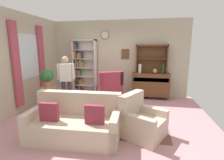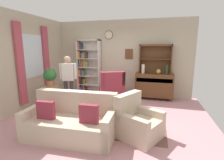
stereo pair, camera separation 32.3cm
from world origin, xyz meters
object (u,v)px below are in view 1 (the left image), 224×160
(person_reading, at_px, (66,78))
(potted_plant_large, at_px, (47,77))
(armchair_floral, at_px, (142,122))
(wingback_chair, at_px, (110,91))
(sideboard_hutch, at_px, (152,55))
(bottle_wine, at_px, (163,69))
(plant_stand, at_px, (48,96))
(coffee_table, at_px, (86,108))
(vase_round, at_px, (155,71))
(bookshelf, at_px, (83,68))
(vase_tall, at_px, (140,69))
(sideboard, at_px, (150,84))
(couch_floral, at_px, (75,123))
(book_stack, at_px, (85,104))

(person_reading, bearing_deg, potted_plant_large, -156.48)
(armchair_floral, distance_m, wingback_chair, 2.35)
(sideboard_hutch, height_order, bottle_wine, sideboard_hutch)
(bottle_wine, relative_size, plant_stand, 0.47)
(sideboard_hutch, bearing_deg, coffee_table, -124.27)
(wingback_chair, relative_size, potted_plant_large, 2.04)
(armchair_floral, distance_m, person_reading, 2.70)
(vase_round, xyz_separation_m, coffee_table, (-1.76, -2.22, -0.65))
(bookshelf, xyz_separation_m, vase_tall, (2.17, -0.16, 0.05))
(sideboard_hutch, relative_size, potted_plant_large, 2.13)
(plant_stand, bearing_deg, sideboard, 29.28)
(couch_floral, bearing_deg, sideboard_hutch, 63.52)
(vase_round, relative_size, book_stack, 0.92)
(sideboard_hutch, relative_size, couch_floral, 0.60)
(couch_floral, xyz_separation_m, potted_plant_large, (-1.45, 1.44, 0.66))
(book_stack, bearing_deg, couch_floral, -85.10)
(person_reading, xyz_separation_m, coffee_table, (0.91, -0.87, -0.55))
(couch_floral, distance_m, plant_stand, 1.99)
(sideboard_hutch, distance_m, potted_plant_large, 3.54)
(wingback_chair, bearing_deg, sideboard, 25.65)
(bottle_wine, distance_m, coffee_table, 3.07)
(sideboard_hutch, bearing_deg, vase_round, -53.52)
(sideboard_hutch, distance_m, plant_stand, 3.69)
(sideboard_hutch, height_order, wingback_chair, sideboard_hutch)
(person_reading, height_order, coffee_table, person_reading)
(vase_tall, bearing_deg, sideboard_hutch, 25.89)
(sideboard, relative_size, vase_round, 7.65)
(sideboard, bearing_deg, armchair_floral, -95.57)
(sideboard, bearing_deg, bookshelf, 178.13)
(sideboard, distance_m, book_stack, 2.84)
(vase_tall, xyz_separation_m, wingback_chair, (-0.98, -0.58, -0.70))
(vase_round, relative_size, coffee_table, 0.21)
(bookshelf, bearing_deg, book_stack, -69.17)
(vase_tall, xyz_separation_m, armchair_floral, (0.12, -2.65, -0.79))
(sideboard_hutch, height_order, armchair_floral, sideboard_hutch)
(sideboard_hutch, xyz_separation_m, wingback_chair, (-1.37, -0.77, -1.18))
(bottle_wine, height_order, book_stack, bottle_wine)
(vase_round, relative_size, person_reading, 0.11)
(sideboard, distance_m, vase_tall, 0.70)
(armchair_floral, distance_m, potted_plant_large, 3.05)
(bottle_wine, height_order, potted_plant_large, bottle_wine)
(sideboard_hutch, xyz_separation_m, book_stack, (-1.65, -2.42, -1.11))
(sideboard, distance_m, wingback_chair, 1.52)
(person_reading, xyz_separation_m, book_stack, (0.89, -0.89, -0.46))
(bookshelf, bearing_deg, vase_round, -3.20)
(vase_tall, relative_size, wingback_chair, 0.31)
(bottle_wine, height_order, wingback_chair, bottle_wine)
(vase_tall, relative_size, plant_stand, 0.48)
(couch_floral, height_order, armchair_floral, couch_floral)
(sideboard, height_order, bottle_wine, bottle_wine)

